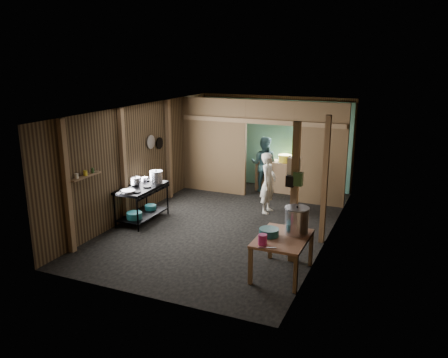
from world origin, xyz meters
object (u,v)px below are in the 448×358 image
at_px(stock_pot, 297,221).
at_px(pink_bucket, 263,240).
at_px(yellow_tub, 285,158).
at_px(prep_table, 282,256).
at_px(cook, 268,183).
at_px(stove_pot_large, 156,177).
at_px(gas_range, 142,204).

xyz_separation_m(stock_pot, pink_bucket, (-0.39, -0.69, -0.14)).
relative_size(pink_bucket, yellow_tub, 0.48).
bearing_deg(prep_table, stock_pot, 57.27).
height_order(prep_table, cook, cook).
relative_size(pink_bucket, cook, 0.12).
height_order(stove_pot_large, stock_pot, stock_pot).
relative_size(yellow_tub, cook, 0.25).
bearing_deg(gas_range, pink_bucket, -26.54).
relative_size(prep_table, cook, 0.79).
bearing_deg(stock_pot, prep_table, -122.73).
bearing_deg(yellow_tub, stove_pot_large, -124.60).
height_order(stove_pot_large, cook, cook).
distance_m(gas_range, prep_table, 3.94).
bearing_deg(gas_range, yellow_tub, 56.40).
bearing_deg(yellow_tub, gas_range, -123.60).
relative_size(stove_pot_large, yellow_tub, 0.85).
distance_m(stock_pot, cook, 3.09).
height_order(prep_table, stock_pot, stock_pot).
xyz_separation_m(stove_pot_large, pink_bucket, (3.32, -2.12, -0.18)).
bearing_deg(pink_bucket, gas_range, 153.46).
distance_m(prep_table, cook, 3.27).
height_order(gas_range, cook, cook).
height_order(prep_table, stove_pot_large, stove_pot_large).
bearing_deg(prep_table, yellow_tub, 105.61).
xyz_separation_m(prep_table, stock_pot, (0.17, 0.26, 0.57)).
bearing_deg(stock_pot, pink_bucket, -119.13).
bearing_deg(cook, stock_pot, -151.12).
height_order(pink_bucket, yellow_tub, yellow_tub).
relative_size(prep_table, stock_pot, 2.35).
xyz_separation_m(prep_table, cook, (-1.24, 3.01, 0.39)).
xyz_separation_m(gas_range, stove_pot_large, (0.17, 0.38, 0.55)).
relative_size(stove_pot_large, cook, 0.21).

